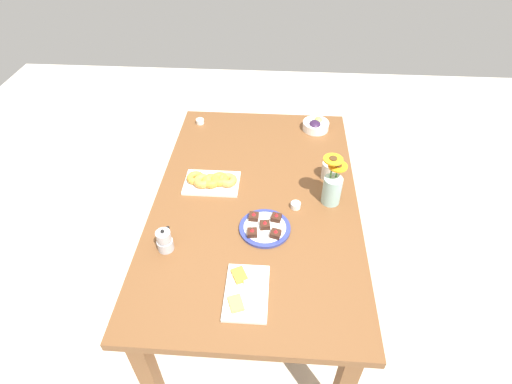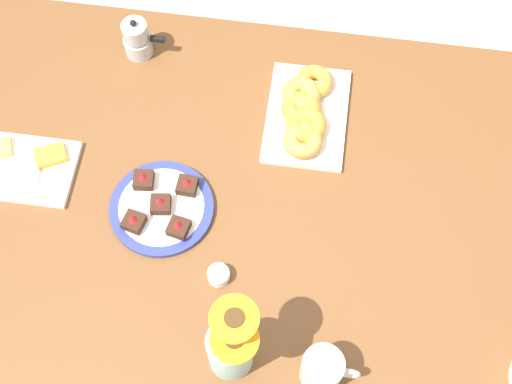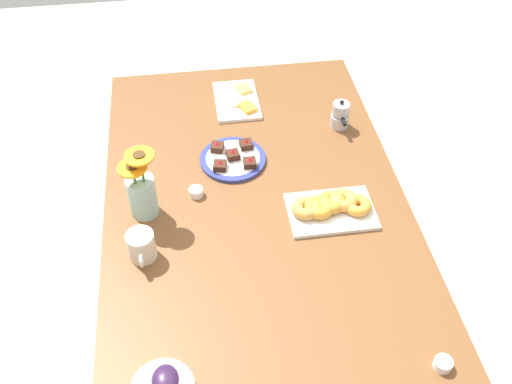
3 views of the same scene
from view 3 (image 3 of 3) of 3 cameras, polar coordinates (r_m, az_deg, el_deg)
The scene contains 10 objects.
ground_plane at distance 2.48m, azimuth -0.00°, elevation -12.80°, with size 6.00×6.00×0.00m, color beige.
dining_table at distance 1.96m, azimuth -0.00°, elevation -2.59°, with size 1.60×1.00×0.74m.
coffee_mug at distance 1.74m, azimuth -11.38°, elevation -5.30°, with size 0.12×0.08×0.09m.
cheese_platter at distance 2.30m, azimuth -1.75°, elevation 9.15°, with size 0.26×0.17×0.03m.
croissant_platter at distance 1.86m, azimuth 7.48°, elevation -1.46°, with size 0.19×0.29×0.05m.
jam_cup_honey at distance 1.91m, azimuth -6.01°, elevation 0.03°, with size 0.05×0.05×0.03m.
jam_cup_berry at distance 1.60m, azimuth 18.20°, elevation -16.00°, with size 0.05×0.05×0.03m.
dessert_plate at distance 2.03m, azimuth -2.33°, elevation 3.37°, with size 0.23×0.23×0.05m.
flower_vase at distance 1.83m, azimuth -11.36°, elevation 0.00°, with size 0.11×0.12×0.26m.
moka_pot at distance 2.18m, azimuth 8.41°, elevation 7.57°, with size 0.11×0.07×0.12m.
Camera 3 is at (1.30, -0.18, 2.10)m, focal length 40.00 mm.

